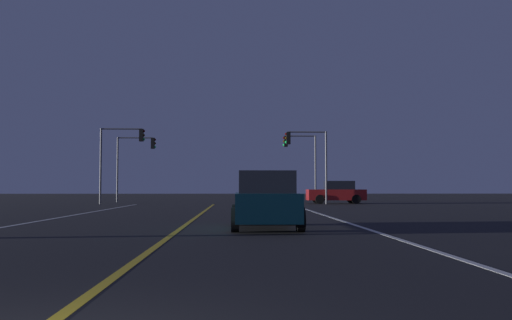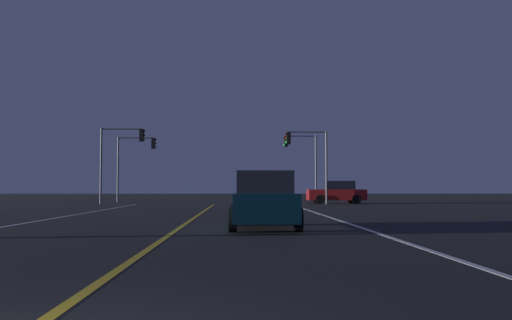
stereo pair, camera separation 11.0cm
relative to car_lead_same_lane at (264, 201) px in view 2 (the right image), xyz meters
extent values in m
cube|color=silver|center=(2.99, 1.99, -0.82)|extent=(0.16, 41.70, 0.01)
cube|color=silver|center=(-8.05, 1.99, -0.82)|extent=(0.16, 41.70, 0.01)
cube|color=gold|center=(-2.53, 1.99, -0.82)|extent=(0.16, 41.70, 0.01)
cylinder|color=black|center=(-0.90, 1.41, -0.48)|extent=(0.22, 0.68, 0.68)
cylinder|color=black|center=(0.90, 1.41, -0.48)|extent=(0.22, 0.68, 0.68)
cylinder|color=black|center=(-0.90, -1.29, -0.48)|extent=(0.22, 0.68, 0.68)
cylinder|color=black|center=(0.90, -1.29, -0.48)|extent=(0.22, 0.68, 0.68)
cube|color=#145156|center=(0.00, 0.06, -0.16)|extent=(1.80, 4.30, 0.80)
cube|color=black|center=(0.00, -0.19, 0.56)|extent=(1.60, 2.10, 0.64)
cube|color=red|center=(-0.60, -2.04, -0.06)|extent=(0.24, 0.08, 0.16)
cube|color=red|center=(0.60, -2.04, -0.06)|extent=(0.24, 0.08, 0.16)
cylinder|color=black|center=(5.21, 23.62, -0.48)|extent=(0.68, 0.22, 0.68)
cylinder|color=black|center=(5.21, 25.42, -0.48)|extent=(0.68, 0.22, 0.68)
cylinder|color=black|center=(7.91, 23.62, -0.48)|extent=(0.68, 0.22, 0.68)
cylinder|color=black|center=(7.91, 25.42, -0.48)|extent=(0.68, 0.22, 0.68)
cube|color=maroon|center=(6.56, 24.52, -0.16)|extent=(4.30, 1.80, 0.80)
cube|color=black|center=(6.81, 24.52, 0.56)|extent=(2.10, 1.60, 0.64)
cube|color=red|center=(8.66, 23.92, -0.06)|extent=(0.08, 0.24, 0.16)
cube|color=red|center=(8.66, 25.12, -0.06)|extent=(0.08, 0.24, 0.16)
cylinder|color=#4C4C51|center=(5.65, 23.34, 1.84)|extent=(0.14, 0.14, 5.32)
cylinder|color=#4C4C51|center=(4.27, 23.34, 4.45)|extent=(2.76, 0.10, 0.10)
cube|color=black|center=(2.89, 23.34, 4.00)|extent=(0.28, 0.36, 0.90)
sphere|color=#3A0605|center=(2.73, 23.34, 4.30)|extent=(0.20, 0.20, 0.20)
sphere|color=#3C2706|center=(2.73, 23.34, 4.00)|extent=(0.20, 0.20, 0.20)
sphere|color=#19E059|center=(2.73, 23.34, 3.70)|extent=(0.20, 0.20, 0.20)
cylinder|color=#4C4C51|center=(-10.71, 23.34, 1.93)|extent=(0.14, 0.14, 5.50)
cylinder|color=#4C4C51|center=(-9.26, 23.34, 4.63)|extent=(2.90, 0.10, 0.10)
cube|color=black|center=(-7.81, 23.34, 4.18)|extent=(0.28, 0.36, 0.90)
sphere|color=#3A0605|center=(-7.65, 23.34, 4.48)|extent=(0.20, 0.20, 0.20)
sphere|color=#3C2706|center=(-7.65, 23.34, 4.18)|extent=(0.20, 0.20, 0.20)
sphere|color=#19E059|center=(-7.65, 23.34, 3.88)|extent=(0.20, 0.20, 0.20)
cylinder|color=#4C4C51|center=(5.65, 28.84, 1.95)|extent=(0.14, 0.14, 5.54)
cylinder|color=#4C4C51|center=(4.42, 28.84, 4.67)|extent=(2.46, 0.10, 0.10)
cube|color=black|center=(3.19, 28.84, 4.22)|extent=(0.28, 0.36, 0.90)
sphere|color=#3A0605|center=(3.03, 28.84, 4.52)|extent=(0.20, 0.20, 0.20)
sphere|color=#3C2706|center=(3.03, 28.84, 4.22)|extent=(0.20, 0.20, 0.20)
sphere|color=#19E059|center=(3.03, 28.84, 3.92)|extent=(0.20, 0.20, 0.20)
cylinder|color=#4C4C51|center=(-10.71, 28.84, 1.85)|extent=(0.14, 0.14, 5.35)
cylinder|color=#4C4C51|center=(-9.27, 28.84, 4.48)|extent=(2.88, 0.10, 0.10)
cube|color=black|center=(-7.83, 28.84, 4.03)|extent=(0.28, 0.36, 0.90)
sphere|color=#3A0605|center=(-7.67, 28.84, 4.33)|extent=(0.20, 0.20, 0.20)
sphere|color=#3C2706|center=(-7.67, 28.84, 4.03)|extent=(0.20, 0.20, 0.20)
sphere|color=#19E059|center=(-7.67, 28.84, 3.73)|extent=(0.20, 0.20, 0.20)
camera|label=1|loc=(-0.84, -16.28, 0.41)|focal=38.28mm
camera|label=2|loc=(-0.73, -16.28, 0.41)|focal=38.28mm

